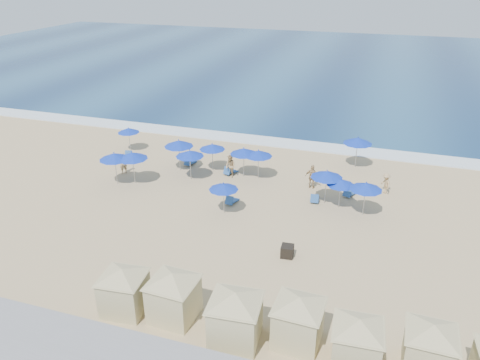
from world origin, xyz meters
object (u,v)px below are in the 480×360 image
trash_bin (287,251)px  beachgoer_1 (230,166)px  umbrella_1 (132,156)px  umbrella_4 (244,151)px  beachgoer_3 (386,183)px  umbrella_9 (358,141)px  cabana_1 (173,290)px  umbrella_11 (366,186)px  cabana_0 (123,284)px  umbrella_10 (341,182)px  umbrella_7 (259,153)px  cabana_5 (431,342)px  cabana_2 (235,310)px  cabana_4 (358,336)px  cabana_3 (299,314)px  umbrella_2 (179,143)px  umbrella_8 (327,174)px  beachgoer_2 (312,177)px  umbrella_5 (212,147)px  umbrella_3 (190,153)px  umbrella_12 (114,156)px  umbrella_6 (224,187)px  beachgoer_0 (123,163)px

trash_bin → beachgoer_1: bearing=121.6°
umbrella_1 → umbrella_4: umbrella_1 is taller
beachgoer_3 → umbrella_9: bearing=179.9°
cabana_1 → umbrella_11: 15.25m
cabana_0 → umbrella_10: (8.60, 13.98, 0.39)m
umbrella_7 → trash_bin: bearing=-65.1°
cabana_1 → beachgoer_1: (-2.79, 16.21, -0.69)m
cabana_1 → cabana_5: bearing=1.6°
cabana_2 → cabana_4: size_ratio=1.09×
beachgoer_1 → cabana_2: bearing=-43.0°
cabana_3 → cabana_5: size_ratio=1.03×
umbrella_1 → umbrella_2: size_ratio=0.99×
cabana_4 → beachgoer_3: cabana_4 is taller
cabana_2 → cabana_5: size_ratio=1.09×
cabana_4 → beachgoer_3: bearing=88.3°
cabana_2 → umbrella_8: 14.73m
beachgoer_2 → umbrella_4: bearing=-4.6°
umbrella_5 → umbrella_8: (9.64, -2.89, 0.15)m
umbrella_5 → trash_bin: bearing=-50.1°
umbrella_8 → umbrella_2: bearing=170.3°
cabana_2 → umbrella_11: bearing=71.7°
cabana_4 → umbrella_3: 20.72m
umbrella_4 → beachgoer_3: bearing=2.0°
umbrella_3 → umbrella_4: (3.80, 1.82, -0.03)m
umbrella_12 → umbrella_3: bearing=26.5°
cabana_3 → umbrella_12: bearing=144.1°
umbrella_7 → umbrella_10: 7.30m
umbrella_6 → umbrella_8: bearing=29.7°
cabana_2 → cabana_1: bearing=170.8°
beachgoer_1 → umbrella_10: bearing=11.2°
umbrella_2 → umbrella_3: bearing=-41.3°
cabana_2 → cabana_5: cabana_2 is taller
umbrella_9 → beachgoer_3: 5.22m
umbrella_10 → trash_bin: bearing=-106.6°
cabana_2 → umbrella_10: bearing=78.7°
umbrella_1 → beachgoer_0: size_ratio=1.52×
cabana_0 → umbrella_11: bearing=52.5°
umbrella_12 → beachgoer_0: 2.43m
umbrella_8 → cabana_2: bearing=-97.0°
trash_bin → umbrella_2: 14.81m
cabana_3 → umbrella_10: 13.47m
cabana_4 → umbrella_11: cabana_4 is taller
trash_bin → cabana_3: size_ratio=0.16×
umbrella_10 → umbrella_12: (-16.80, -1.40, 0.34)m
trash_bin → cabana_3: bearing=-77.3°
umbrella_6 → beachgoer_0: umbrella_6 is taller
cabana_5 → umbrella_6: (-12.66, 10.16, 0.46)m
trash_bin → umbrella_4: (-5.82, 9.96, 1.79)m
umbrella_7 → umbrella_9: bearing=33.6°
umbrella_8 → umbrella_9: bearing=78.8°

